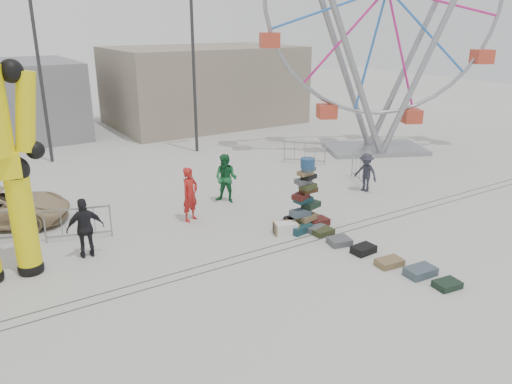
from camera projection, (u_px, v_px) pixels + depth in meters
ground at (298, 256)px, 14.88m from camera, size 90.00×90.00×0.00m
track_line_near at (287, 249)px, 15.35m from camera, size 40.00×0.04×0.01m
track_line_far at (279, 244)px, 15.67m from camera, size 40.00×0.04×0.01m
building_right at (203, 85)px, 33.55m from camera, size 12.00×8.00×5.00m
lamp_post_right at (195, 65)px, 25.34m from camera, size 1.41×0.25×8.00m
lamp_post_left at (42, 69)px, 23.39m from camera, size 1.41×0.25×8.00m
suitcase_tower at (305, 208)px, 16.78m from camera, size 1.72×1.52×2.42m
ferris_wheel at (386, 11)px, 24.56m from camera, size 11.33×5.39×14.38m
steamer_trunk at (286, 228)px, 16.41m from camera, size 0.89×0.68×0.37m
row_case_0 at (323, 232)px, 16.38m from camera, size 0.68×0.48×0.19m
row_case_1 at (339, 241)px, 15.65m from camera, size 0.77×0.70×0.20m
row_case_2 at (363, 249)px, 15.06m from camera, size 0.74×0.52×0.23m
row_case_3 at (389, 262)px, 14.30m from camera, size 0.81×0.57×0.20m
row_case_4 at (420, 271)px, 13.74m from camera, size 0.88×0.60×0.24m
row_case_5 at (447, 284)px, 13.12m from camera, size 0.74×0.57×0.18m
barricade_dummy_c at (78, 223)px, 15.85m from camera, size 1.94×0.69×1.10m
barricade_wheel_front at (360, 170)px, 21.42m from camera, size 0.92×1.86×1.10m
barricade_wheel_back at (304, 153)px, 24.24m from camera, size 1.44×1.53×1.10m
pedestrian_red at (190, 194)px, 17.25m from camera, size 0.83×0.71×1.92m
pedestrian_green at (226, 178)px, 19.03m from camera, size 1.13×1.16×1.88m
pedestrian_black at (85, 228)px, 14.58m from camera, size 1.11×0.55×1.83m
pedestrian_grey at (366, 172)px, 20.28m from camera, size 0.80×1.13×1.59m
parked_suv at (0, 207)px, 17.02m from camera, size 4.97×3.82×1.26m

